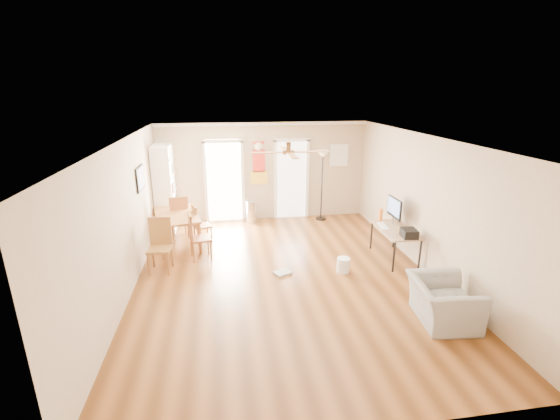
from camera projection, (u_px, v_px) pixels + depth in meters
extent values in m
plane|color=brown|center=(285.00, 277.00, 7.24)|extent=(7.00, 7.00, 0.00)
cube|color=red|center=(259.00, 163.00, 10.02)|extent=(0.46, 0.03, 1.10)
cube|color=white|center=(339.00, 155.00, 10.28)|extent=(0.50, 0.04, 0.60)
cube|color=black|center=(140.00, 178.00, 7.65)|extent=(0.04, 0.66, 0.48)
cylinder|color=#BBBBBD|center=(251.00, 212.00, 10.09)|extent=(0.34, 0.34, 0.59)
cube|color=white|center=(383.00, 226.00, 7.98)|extent=(0.19, 0.44, 0.02)
cube|color=black|center=(409.00, 233.00, 7.38)|extent=(0.31, 0.35, 0.16)
cylinder|color=orange|center=(381.00, 215.00, 8.32)|extent=(0.11, 0.11, 0.26)
cylinder|color=white|center=(343.00, 265.00, 7.40)|extent=(0.32, 0.32, 0.29)
cube|color=#9B9C97|center=(282.00, 273.00, 7.35)|extent=(0.37, 0.34, 0.04)
imported|color=gray|center=(443.00, 302.00, 5.78)|extent=(0.99, 1.10, 0.66)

